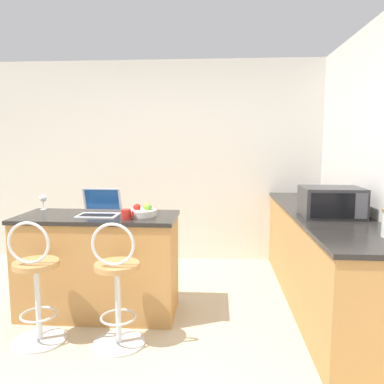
% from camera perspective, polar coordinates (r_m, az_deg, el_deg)
% --- Properties ---
extents(ground_plane, '(20.00, 20.00, 0.00)m').
position_cam_1_polar(ground_plane, '(3.15, -9.48, -22.03)').
color(ground_plane, '#BCAD8E').
extents(wall_back, '(12.00, 0.06, 2.60)m').
position_cam_1_polar(wall_back, '(4.96, -3.75, 4.61)').
color(wall_back, silver).
rests_on(wall_back, ground_plane).
extents(breakfast_bar, '(1.41, 0.62, 0.91)m').
position_cam_1_polar(breakfast_bar, '(3.55, -13.94, -10.61)').
color(breakfast_bar, '#B27C42').
rests_on(breakfast_bar, ground_plane).
extents(counter_right, '(0.66, 2.75, 0.91)m').
position_cam_1_polar(counter_right, '(3.82, 19.33, -9.56)').
color(counter_right, '#B27C42').
rests_on(counter_right, ground_plane).
extents(bar_stool_near, '(0.40, 0.40, 0.98)m').
position_cam_1_polar(bar_stool_near, '(3.19, -22.67, -13.14)').
color(bar_stool_near, silver).
rests_on(bar_stool_near, ground_plane).
extents(bar_stool_far, '(0.40, 0.40, 0.98)m').
position_cam_1_polar(bar_stool_far, '(2.97, -11.36, -14.25)').
color(bar_stool_far, silver).
rests_on(bar_stool_far, ground_plane).
extents(laptop, '(0.35, 0.28, 0.24)m').
position_cam_1_polar(laptop, '(3.45, -13.85, -2.42)').
color(laptop, silver).
rests_on(laptop, breakfast_bar).
extents(microwave, '(0.50, 0.40, 0.26)m').
position_cam_1_polar(microwave, '(3.45, 20.45, -1.46)').
color(microwave, '#2D2D30').
rests_on(microwave, counter_right).
extents(toaster, '(0.22, 0.29, 0.19)m').
position_cam_1_polar(toaster, '(3.90, 18.84, -0.97)').
color(toaster, silver).
rests_on(toaster, counter_right).
extents(mug_white, '(0.10, 0.08, 0.10)m').
position_cam_1_polar(mug_white, '(4.41, 19.51, -0.64)').
color(mug_white, white).
rests_on(mug_white, counter_right).
extents(wine_glass_tall, '(0.07, 0.07, 0.14)m').
position_cam_1_polar(wine_glass_tall, '(3.88, -21.75, -1.00)').
color(wine_glass_tall, silver).
rests_on(wine_glass_tall, breakfast_bar).
extents(fruit_bowl, '(0.25, 0.25, 0.11)m').
position_cam_1_polar(fruit_bowl, '(3.33, -7.53, -3.00)').
color(fruit_bowl, silver).
rests_on(fruit_bowl, breakfast_bar).
extents(mug_blue, '(0.09, 0.08, 0.09)m').
position_cam_1_polar(mug_blue, '(4.23, 17.16, -0.97)').
color(mug_blue, '#2D51AD').
rests_on(mug_blue, counter_right).
extents(mug_red, '(0.10, 0.08, 0.09)m').
position_cam_1_polar(mug_red, '(3.20, -9.95, -3.36)').
color(mug_red, red).
rests_on(mug_red, breakfast_bar).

